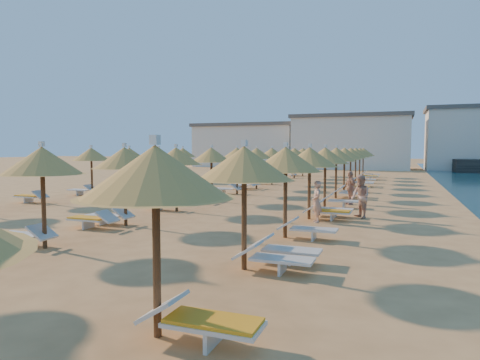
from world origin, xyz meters
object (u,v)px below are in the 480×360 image
at_px(beachgoer_c, 350,188).
at_px(beachgoer_a, 317,202).
at_px(parasol_row_east, 331,156).
at_px(beachgoer_b, 360,197).
at_px(parasol_row_west, 225,155).

distance_m(beachgoer_c, beachgoer_a, 5.77).
relative_size(parasol_row_east, beachgoer_b, 25.37).
distance_m(beachgoer_c, beachgoer_b, 4.23).
xyz_separation_m(beachgoer_c, beachgoer_b, (0.84, -4.14, 0.03)).
distance_m(parasol_row_east, beachgoer_b, 5.24).
distance_m(parasol_row_west, beachgoer_b, 9.15).
relative_size(beachgoer_c, beachgoer_b, 0.97).
bearing_deg(beachgoer_c, beachgoer_b, -24.72).
xyz_separation_m(parasol_row_east, beachgoer_a, (0.41, -6.25, -1.60)).
bearing_deg(parasol_row_east, parasol_row_west, 180.00).
relative_size(parasol_row_east, beachgoer_c, 26.23).
height_order(beachgoer_a, beachgoer_b, beachgoer_b).
bearing_deg(parasol_row_west, beachgoer_b, -31.03).
bearing_deg(beachgoer_b, beachgoer_c, 158.21).
height_order(parasol_row_west, beachgoer_b, parasol_row_west).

